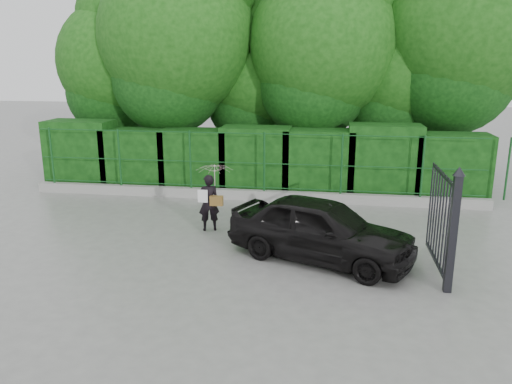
# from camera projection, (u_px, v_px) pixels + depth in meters

# --- Properties ---
(ground) EXTENTS (80.00, 80.00, 0.00)m
(ground) POSITION_uv_depth(u_px,v_px,m) (219.00, 253.00, 11.06)
(ground) COLOR gray
(kerb) EXTENTS (14.00, 0.25, 0.30)m
(kerb) POSITION_uv_depth(u_px,v_px,m) (251.00, 195.00, 15.32)
(kerb) COLOR #9E9E99
(kerb) RESTS_ON ground
(fence) EXTENTS (14.13, 0.06, 1.80)m
(fence) POSITION_uv_depth(u_px,v_px,m) (258.00, 162.00, 15.02)
(fence) COLOR #13481B
(fence) RESTS_ON kerb
(hedge) EXTENTS (14.20, 1.20, 2.27)m
(hedge) POSITION_uv_depth(u_px,v_px,m) (257.00, 160.00, 16.05)
(hedge) COLOR black
(hedge) RESTS_ON ground
(trees) EXTENTS (17.10, 6.15, 8.08)m
(trees) POSITION_uv_depth(u_px,v_px,m) (299.00, 47.00, 17.12)
(trees) COLOR black
(trees) RESTS_ON ground
(gate) EXTENTS (0.22, 2.33, 2.36)m
(gate) POSITION_uv_depth(u_px,v_px,m) (447.00, 222.00, 9.39)
(gate) COLOR black
(gate) RESTS_ON ground
(woman) EXTENTS (0.91, 0.92, 1.70)m
(woman) POSITION_uv_depth(u_px,v_px,m) (213.00, 187.00, 12.33)
(woman) COLOR black
(woman) RESTS_ON ground
(car) EXTENTS (4.31, 3.03, 1.36)m
(car) POSITION_uv_depth(u_px,v_px,m) (321.00, 229.00, 10.58)
(car) COLOR black
(car) RESTS_ON ground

